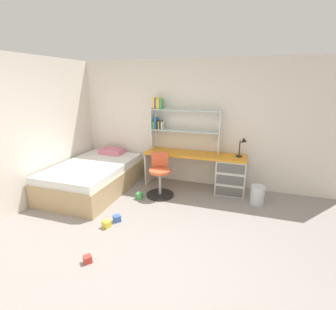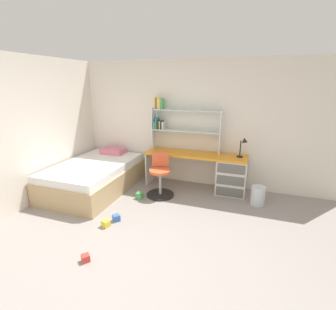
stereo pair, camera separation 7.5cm
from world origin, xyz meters
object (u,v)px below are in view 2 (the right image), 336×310
object	(u,v)px
desk	(221,172)
toy_block_green_2	(140,196)
bed_platform	(95,176)
desk_lamp	(244,145)
toy_block_blue_1	(116,218)
waste_bin	(258,196)
toy_block_red_0	(86,258)
toy_block_yellow_3	(106,223)
swivel_chair	(160,179)
bookshelf_hutch	(177,121)

from	to	relation	value
desk	toy_block_green_2	bearing A→B (deg)	-149.50
desk	bed_platform	xyz separation A→B (m)	(-2.39, -0.72, -0.13)
desk_lamp	bed_platform	xyz separation A→B (m)	(-2.76, -0.74, -0.70)
toy_block_blue_1	toy_block_green_2	bearing A→B (deg)	89.31
toy_block_blue_1	waste_bin	bearing A→B (deg)	31.73
waste_bin	toy_block_red_0	bearing A→B (deg)	-131.63
desk	toy_block_yellow_3	world-z (taller)	desk
desk_lamp	toy_block_yellow_3	bearing A→B (deg)	-134.74
toy_block_red_0	toy_block_green_2	size ratio (longest dim) A/B	0.79
waste_bin	toy_block_green_2	size ratio (longest dim) A/B	3.02
toy_block_red_0	toy_block_blue_1	world-z (taller)	toy_block_blue_1
swivel_chair	waste_bin	world-z (taller)	swivel_chair
bookshelf_hutch	desk_lamp	bearing A→B (deg)	-5.07
desk	toy_block_blue_1	xyz separation A→B (m)	(-1.38, -1.63, -0.35)
waste_bin	toy_block_yellow_3	distance (m)	2.59
toy_block_green_2	toy_block_yellow_3	xyz separation A→B (m)	(-0.08, -1.01, -0.00)
waste_bin	bookshelf_hutch	bearing A→B (deg)	163.55
swivel_chair	toy_block_red_0	size ratio (longest dim) A/B	9.16
desk	bookshelf_hutch	bearing A→B (deg)	171.93
bookshelf_hutch	toy_block_blue_1	size ratio (longest dim) A/B	13.97
bed_platform	waste_bin	xyz separation A→B (m)	(3.07, 0.37, -0.11)
swivel_chair	desk	bearing A→B (deg)	26.55
bookshelf_hutch	toy_block_green_2	world-z (taller)	bookshelf_hutch
bookshelf_hutch	toy_block_yellow_3	bearing A→B (deg)	-104.15
bed_platform	toy_block_green_2	xyz separation A→B (m)	(1.02, -0.08, -0.22)
desk	desk_lamp	bearing A→B (deg)	2.80
toy_block_red_0	toy_block_yellow_3	bearing A→B (deg)	104.45
bed_platform	toy_block_blue_1	world-z (taller)	bed_platform
waste_bin	toy_block_green_2	bearing A→B (deg)	-167.43
bed_platform	toy_block_blue_1	xyz separation A→B (m)	(1.01, -0.90, -0.23)
bookshelf_hutch	waste_bin	distance (m)	2.07
waste_bin	desk	bearing A→B (deg)	153.01
bed_platform	toy_block_green_2	world-z (taller)	bed_platform
toy_block_yellow_3	toy_block_red_0	bearing A→B (deg)	-75.55
swivel_chair	toy_block_yellow_3	size ratio (longest dim) A/B	7.82
bookshelf_hutch	desk_lamp	world-z (taller)	bookshelf_hutch
bookshelf_hutch	toy_block_red_0	world-z (taller)	bookshelf_hutch
bookshelf_hutch	bed_platform	distance (m)	1.97
toy_block_red_0	toy_block_green_2	world-z (taller)	toy_block_green_2
desk_lamp	swivel_chair	xyz separation A→B (m)	(-1.44, -0.55, -0.66)
bookshelf_hutch	swivel_chair	world-z (taller)	bookshelf_hutch
toy_block_red_0	bookshelf_hutch	bearing A→B (deg)	83.49
swivel_chair	toy_block_red_0	distance (m)	2.04
swivel_chair	bed_platform	distance (m)	1.34
bed_platform	waste_bin	size ratio (longest dim) A/B	5.91
bookshelf_hutch	toy_block_yellow_3	xyz separation A→B (m)	(-0.49, -1.95, -1.27)
toy_block_green_2	toy_block_yellow_3	world-z (taller)	toy_block_green_2
desk_lamp	toy_block_yellow_3	size ratio (longest dim) A/B	3.71
swivel_chair	bed_platform	size ratio (longest dim) A/B	0.41
toy_block_green_2	toy_block_yellow_3	bearing A→B (deg)	-94.39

